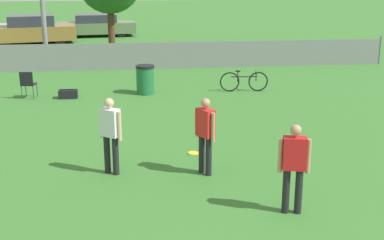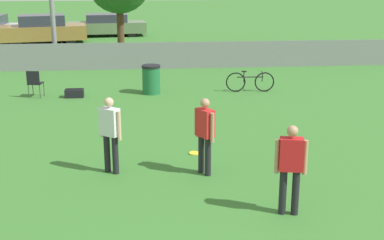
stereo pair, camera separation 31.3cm
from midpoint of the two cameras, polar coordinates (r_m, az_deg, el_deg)
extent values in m
cube|color=gray|center=(22.20, -3.83, 6.87)|extent=(19.00, 0.03, 1.10)
cylinder|color=slate|center=(24.57, 19.07, 7.07)|extent=(0.07, 0.07, 1.21)
cylinder|color=#4C331E|center=(25.26, -8.94, 9.30)|extent=(0.32, 0.32, 2.35)
cylinder|color=black|center=(11.29, -9.82, -3.59)|extent=(0.13, 0.13, 0.82)
cylinder|color=black|center=(11.16, -8.95, -3.79)|extent=(0.13, 0.13, 0.82)
cube|color=silver|center=(11.01, -9.56, -0.27)|extent=(0.45, 0.41, 0.58)
sphere|color=#D8AD8C|center=(10.90, -9.66, 1.82)|extent=(0.19, 0.19, 0.19)
cylinder|color=#D8AD8C|center=(11.16, -10.51, -0.33)|extent=(0.08, 0.08, 0.61)
cylinder|color=#D8AD8C|center=(10.88, -8.56, -0.68)|extent=(0.08, 0.08, 0.61)
cylinder|color=black|center=(9.51, 9.06, -7.47)|extent=(0.13, 0.13, 0.82)
cylinder|color=black|center=(9.53, 10.38, -7.49)|extent=(0.13, 0.13, 0.82)
cube|color=red|center=(9.26, 9.93, -3.53)|extent=(0.43, 0.30, 0.58)
sphere|color=tan|center=(9.13, 10.05, -1.08)|extent=(0.19, 0.19, 0.19)
cylinder|color=tan|center=(9.25, 8.44, -3.76)|extent=(0.08, 0.08, 0.61)
cylinder|color=tan|center=(9.30, 11.38, -3.82)|extent=(0.08, 0.08, 0.61)
cylinder|color=black|center=(11.14, 0.24, -3.62)|extent=(0.13, 0.13, 0.82)
cylinder|color=black|center=(10.98, 0.97, -3.92)|extent=(0.13, 0.13, 0.82)
cube|color=red|center=(10.84, 0.61, -0.30)|extent=(0.40, 0.45, 0.58)
sphere|color=tan|center=(10.73, 0.62, 1.82)|extent=(0.19, 0.19, 0.19)
cylinder|color=tan|center=(11.03, -0.18, -0.25)|extent=(0.08, 0.08, 0.61)
cylinder|color=tan|center=(10.68, 1.43, -0.82)|extent=(0.08, 0.08, 0.61)
cylinder|color=yellow|center=(12.34, -0.60, -3.55)|extent=(0.25, 0.25, 0.03)
torus|color=yellow|center=(12.33, -0.60, -3.54)|extent=(0.25, 0.25, 0.03)
cylinder|color=#333338|center=(18.28, -16.67, 3.07)|extent=(0.02, 0.02, 0.44)
cylinder|color=#333338|center=(18.41, -17.77, 3.07)|extent=(0.02, 0.02, 0.44)
cylinder|color=#333338|center=(17.94, -17.05, 2.79)|extent=(0.02, 0.02, 0.44)
cylinder|color=#333338|center=(18.07, -18.18, 2.79)|extent=(0.02, 0.02, 0.44)
cube|color=black|center=(18.12, -17.48, 3.65)|extent=(0.49, 0.49, 0.03)
cube|color=black|center=(17.89, -17.76, 4.22)|extent=(0.42, 0.09, 0.43)
torus|color=black|center=(18.24, 3.55, 4.08)|extent=(0.67, 0.08, 0.67)
torus|color=black|center=(18.38, 6.59, 4.10)|extent=(0.67, 0.08, 0.67)
cylinder|color=black|center=(18.26, 5.09, 4.62)|extent=(0.90, 0.09, 0.04)
cylinder|color=black|center=(18.23, 4.41, 4.62)|extent=(0.03, 0.03, 0.35)
cylinder|color=black|center=(18.33, 6.36, 4.63)|extent=(0.03, 0.03, 0.31)
cube|color=black|center=(18.20, 4.43, 5.21)|extent=(0.16, 0.07, 0.04)
cylinder|color=black|center=(18.30, 6.38, 5.11)|extent=(0.05, 0.44, 0.03)
cylinder|color=#1E6638|center=(17.94, -5.50, 4.18)|extent=(0.59, 0.59, 0.88)
cylinder|color=black|center=(17.84, -5.55, 5.69)|extent=(0.62, 0.62, 0.08)
cube|color=black|center=(17.84, -13.56, 2.71)|extent=(0.60, 0.33, 0.27)
cube|color=black|center=(17.81, -13.60, 3.17)|extent=(0.51, 0.04, 0.02)
cylinder|color=black|center=(32.93, -19.90, 8.66)|extent=(0.65, 0.22, 0.63)
cylinder|color=black|center=(31.25, -14.39, 8.79)|extent=(0.70, 0.30, 0.68)
cylinder|color=black|center=(29.75, -14.20, 8.44)|extent=(0.70, 0.30, 0.68)
cylinder|color=black|center=(31.23, -19.65, 8.35)|extent=(0.70, 0.30, 0.68)
cylinder|color=black|center=(29.72, -19.72, 7.97)|extent=(0.70, 0.30, 0.68)
cube|color=olive|center=(30.42, -17.03, 8.86)|extent=(4.83, 2.56, 0.76)
cube|color=#2D333D|center=(30.35, -17.14, 10.10)|extent=(2.63, 1.95, 0.57)
cylinder|color=black|center=(33.57, -8.03, 9.59)|extent=(0.64, 0.24, 0.62)
cylinder|color=black|center=(32.13, -7.83, 9.29)|extent=(0.64, 0.24, 0.62)
cylinder|color=black|center=(33.49, -12.94, 9.32)|extent=(0.64, 0.24, 0.62)
cylinder|color=black|center=(32.05, -12.96, 9.02)|extent=(0.64, 0.24, 0.62)
cube|color=#59724C|center=(32.76, -10.46, 9.67)|extent=(4.71, 2.08, 0.63)
cube|color=#2D333D|center=(32.70, -10.51, 10.63)|extent=(2.50, 1.68, 0.47)
camera|label=1|loc=(0.16, -90.80, -0.24)|focal=50.00mm
camera|label=2|loc=(0.16, 89.20, 0.24)|focal=50.00mm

